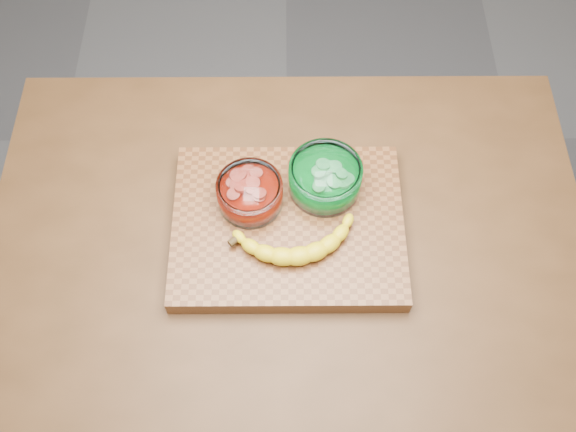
{
  "coord_description": "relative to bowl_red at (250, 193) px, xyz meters",
  "views": [
    {
      "loc": [
        -0.0,
        -0.6,
        2.03
      ],
      "look_at": [
        0.0,
        0.0,
        0.96
      ],
      "focal_mm": 40.0,
      "sensor_mm": 36.0,
      "label": 1
    }
  ],
  "objects": [
    {
      "name": "cutting_board",
      "position": [
        0.07,
        -0.04,
        -0.05
      ],
      "size": [
        0.45,
        0.35,
        0.04
      ],
      "primitive_type": "cube",
      "color": "brown",
      "rests_on": "counter"
    },
    {
      "name": "banana",
      "position": [
        0.08,
        -0.09,
        -0.01
      ],
      "size": [
        0.27,
        0.14,
        0.04
      ],
      "primitive_type": null,
      "color": "gold",
      "rests_on": "cutting_board"
    },
    {
      "name": "ground",
      "position": [
        0.07,
        -0.04,
        -0.97
      ],
      "size": [
        3.5,
        3.5,
        0.0
      ],
      "primitive_type": "plane",
      "color": "#5A5A5E",
      "rests_on": "ground"
    },
    {
      "name": "counter",
      "position": [
        0.07,
        -0.04,
        -0.52
      ],
      "size": [
        1.2,
        0.8,
        0.9
      ],
      "primitive_type": "cube",
      "color": "#472B15",
      "rests_on": "ground"
    },
    {
      "name": "bowl_red",
      "position": [
        0.0,
        0.0,
        0.0
      ],
      "size": [
        0.13,
        0.13,
        0.06
      ],
      "color": "white",
      "rests_on": "cutting_board"
    },
    {
      "name": "bowl_green",
      "position": [
        0.15,
        0.03,
        0.0
      ],
      "size": [
        0.14,
        0.14,
        0.07
      ],
      "color": "white",
      "rests_on": "cutting_board"
    }
  ]
}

